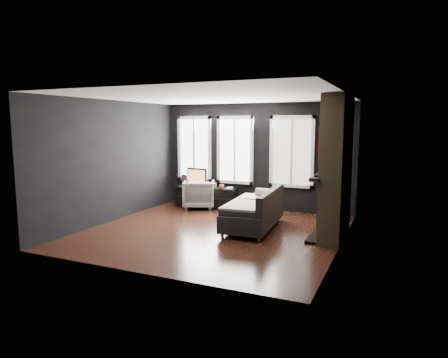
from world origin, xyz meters
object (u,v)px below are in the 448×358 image
at_px(sofa, 253,209).
at_px(armchair, 199,193).
at_px(media_console, 207,197).
at_px(monitor, 197,176).
at_px(book, 227,184).
at_px(mantel_vase, 327,167).
at_px(mug, 222,186).

height_order(sofa, armchair, sofa).
height_order(media_console, monitor, monitor).
distance_m(sofa, armchair, 2.44).
bearing_deg(book, mantel_vase, -22.44).
height_order(armchair, monitor, monitor).
relative_size(sofa, book, 9.55).
xyz_separation_m(sofa, mantel_vase, (1.40, 0.49, 0.89)).
bearing_deg(mug, sofa, -46.97).
distance_m(monitor, mantel_vase, 3.70).
bearing_deg(mug, armchair, -169.68).
height_order(armchair, mantel_vase, mantel_vase).
distance_m(monitor, book, 0.84).
relative_size(media_console, mantel_vase, 9.07).
distance_m(media_console, book, 0.67).
bearing_deg(media_console, monitor, -179.70).
xyz_separation_m(armchair, mantel_vase, (3.40, -0.90, 0.91)).
bearing_deg(media_console, sofa, -45.20).
bearing_deg(mantel_vase, mug, 160.20).
distance_m(armchair, monitor, 0.45).
xyz_separation_m(sofa, media_console, (-1.85, 1.54, -0.15)).
bearing_deg(book, armchair, -162.92).
xyz_separation_m(sofa, monitor, (-2.12, 1.52, 0.40)).
bearing_deg(media_console, book, 1.44).
relative_size(media_console, monitor, 2.54).
xyz_separation_m(monitor, mantel_vase, (3.52, -1.02, 0.49)).
bearing_deg(sofa, mug, 128.67).
bearing_deg(mantel_vase, armchair, 165.18).
bearing_deg(sofa, book, 124.57).
relative_size(armchair, book, 3.93).
xyz_separation_m(mug, book, (0.10, 0.11, 0.04)).
relative_size(sofa, media_console, 1.24).
distance_m(media_console, mantel_vase, 3.57).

